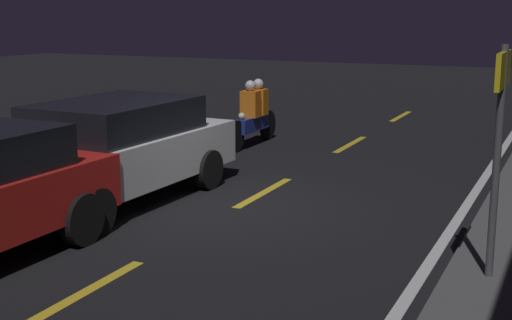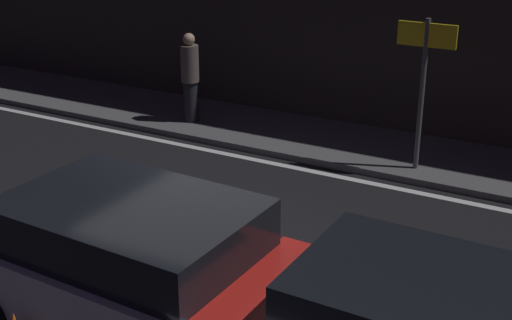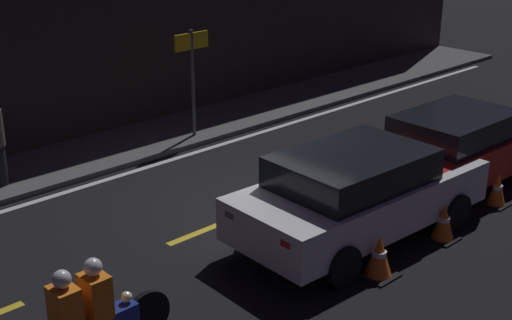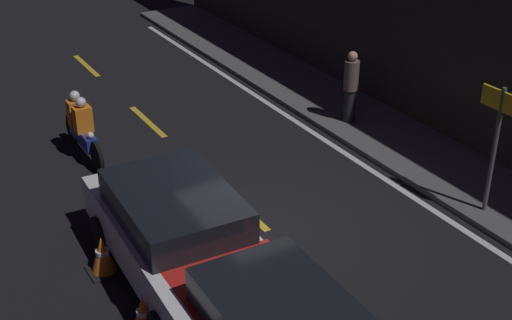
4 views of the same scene
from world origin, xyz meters
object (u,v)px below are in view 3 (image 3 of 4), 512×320
at_px(traffic_cone_mid, 444,222).
at_px(shop_sign, 192,62).
at_px(sedan_white, 358,191).
at_px(traffic_cone_far, 497,190).
at_px(taxi_red, 457,147).
at_px(traffic_cone_near, 379,256).
at_px(motorcycle, 85,319).

relative_size(traffic_cone_mid, shop_sign, 0.26).
relative_size(sedan_white, shop_sign, 1.90).
xyz_separation_m(sedan_white, traffic_cone_far, (2.80, -0.96, -0.50)).
distance_m(sedan_white, traffic_cone_mid, 1.49).
xyz_separation_m(taxi_red, traffic_cone_near, (-3.77, -1.09, -0.48)).
height_order(taxi_red, traffic_cone_near, taxi_red).
relative_size(sedan_white, motorcycle, 2.02).
height_order(taxi_red, motorcycle, taxi_red).
height_order(traffic_cone_near, shop_sign, shop_sign).
distance_m(taxi_red, motorcycle, 8.00).
bearing_deg(shop_sign, motorcycle, -137.55).
distance_m(motorcycle, shop_sign, 8.34).
xyz_separation_m(sedan_white, traffic_cone_near, (-0.77, -1.04, -0.48)).
distance_m(taxi_red, traffic_cone_mid, 2.38).
height_order(sedan_white, traffic_cone_far, sedan_white).
xyz_separation_m(motorcycle, traffic_cone_mid, (5.94, -1.07, -0.35)).
xyz_separation_m(traffic_cone_near, traffic_cone_mid, (1.71, 0.00, -0.01)).
bearing_deg(motorcycle, traffic_cone_near, -14.53).
relative_size(traffic_cone_near, traffic_cone_far, 1.06).
bearing_deg(traffic_cone_mid, traffic_cone_near, -179.92).
bearing_deg(traffic_cone_far, traffic_cone_near, -178.69).
relative_size(taxi_red, shop_sign, 1.70).
bearing_deg(taxi_red, shop_sign, 110.14).
bearing_deg(traffic_cone_mid, traffic_cone_far, 2.43).
distance_m(traffic_cone_near, traffic_cone_far, 3.56).
xyz_separation_m(taxi_red, traffic_cone_mid, (-2.07, -1.08, -0.49)).
bearing_deg(motorcycle, traffic_cone_far, -7.53).
bearing_deg(sedan_white, motorcycle, -177.90).
height_order(motorcycle, traffic_cone_mid, motorcycle).
bearing_deg(sedan_white, traffic_cone_mid, -45.42).
relative_size(taxi_red, traffic_cone_mid, 6.43).
distance_m(taxi_red, traffic_cone_far, 1.14).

